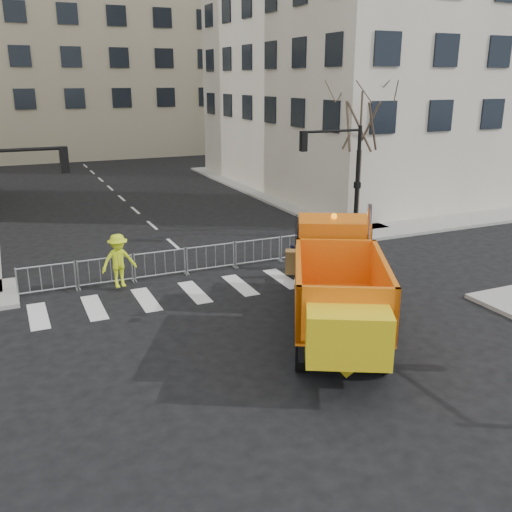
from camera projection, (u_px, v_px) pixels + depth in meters
name	position (u px, v px, depth m)	size (l,w,h in m)	color
ground	(291.00, 348.00, 16.49)	(120.00, 120.00, 0.00)	black
sidewalk_back	(197.00, 263.00, 23.87)	(64.00, 5.00, 0.15)	gray
building_far	(57.00, 33.00, 58.24)	(30.00, 18.00, 24.00)	#BDB091
traffic_light_right	(357.00, 183.00, 27.30)	(0.18, 0.18, 5.40)	black
crowd_barriers	(186.00, 261.00, 22.66)	(12.60, 0.60, 1.10)	#9EA0A5
street_tree	(359.00, 158.00, 28.13)	(3.00, 3.00, 7.50)	#382B21
plow_truck	(337.00, 282.00, 16.98)	(6.80, 9.77, 3.76)	black
cop_a	(326.00, 268.00, 20.79)	(0.63, 0.41, 1.72)	black
cop_b	(300.00, 248.00, 23.09)	(0.89, 0.69, 1.83)	black
cop_c	(349.00, 257.00, 22.21)	(0.97, 0.40, 1.65)	black
worker	(119.00, 261.00, 20.69)	(1.29, 0.74, 1.99)	#D5EE1C
newspaper_box	(340.00, 234.00, 25.96)	(0.45, 0.40, 1.10)	#A50C0D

